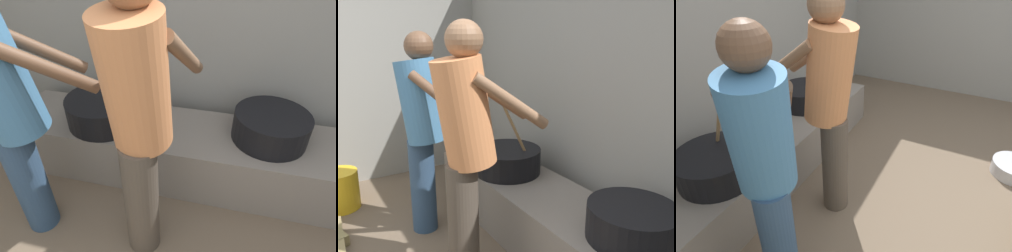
# 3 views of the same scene
# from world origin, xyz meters

# --- Properties ---
(ground_plane) EXTENTS (9.97, 9.97, 0.00)m
(ground_plane) POSITION_xyz_m (0.00, 0.00, 0.00)
(ground_plane) COLOR brown
(block_enclosure_rear) EXTENTS (5.19, 0.20, 2.35)m
(block_enclosure_rear) POSITION_xyz_m (0.00, 2.24, 1.18)
(block_enclosure_rear) COLOR gray
(block_enclosure_rear) RESTS_ON ground_plane
(hearth_ledge) EXTENTS (2.72, 0.60, 0.43)m
(hearth_ledge) POSITION_xyz_m (-0.29, 1.72, 0.22)
(hearth_ledge) COLOR slate
(hearth_ledge) RESTS_ON ground_plane
(cooking_pot_main) EXTENTS (0.55, 0.55, 0.66)m
(cooking_pot_main) POSITION_xyz_m (-0.90, 1.69, 0.54)
(cooking_pot_main) COLOR black
(cooking_pot_main) RESTS_ON hearth_ledge
(cooking_pot_secondary) EXTENTS (0.52, 0.52, 0.20)m
(cooking_pot_secondary) POSITION_xyz_m (0.32, 1.76, 0.54)
(cooking_pot_secondary) COLOR black
(cooking_pot_secondary) RESTS_ON hearth_ledge
(cook_in_orange_shirt) EXTENTS (0.42, 0.72, 1.66)m
(cook_in_orange_shirt) POSITION_xyz_m (-0.39, 1.07, 0.95)
(cook_in_orange_shirt) COLOR #4C4238
(cook_in_orange_shirt) RESTS_ON ground_plane
(cook_in_blue_shirt) EXTENTS (0.71, 0.67, 1.59)m
(cook_in_blue_shirt) POSITION_xyz_m (-1.09, 1.04, 0.91)
(cook_in_blue_shirt) COLOR navy
(cook_in_blue_shirt) RESTS_ON ground_plane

